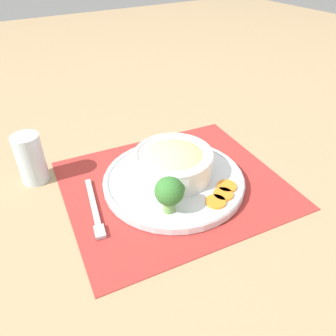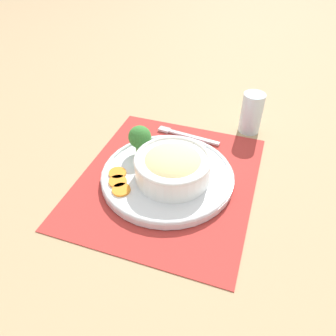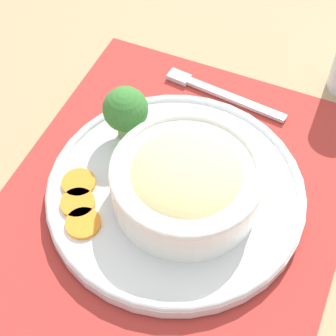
# 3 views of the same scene
# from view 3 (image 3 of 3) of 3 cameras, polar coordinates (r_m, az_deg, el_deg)

# --- Properties ---
(ground_plane) EXTENTS (4.00, 4.00, 0.00)m
(ground_plane) POSITION_cam_3_polar(r_m,az_deg,el_deg) (0.70, 0.77, -3.10)
(ground_plane) COLOR tan
(placemat) EXTENTS (0.52, 0.46, 0.00)m
(placemat) POSITION_cam_3_polar(r_m,az_deg,el_deg) (0.70, 0.77, -3.01)
(placemat) COLOR #B2332D
(placemat) RESTS_ON ground_plane
(plate) EXTENTS (0.32, 0.32, 0.02)m
(plate) POSITION_cam_3_polar(r_m,az_deg,el_deg) (0.69, 0.78, -2.40)
(plate) COLOR silver
(plate) RESTS_ON placemat
(bowl) EXTENTS (0.18, 0.18, 0.07)m
(bowl) POSITION_cam_3_polar(r_m,az_deg,el_deg) (0.65, 1.86, -1.33)
(bowl) COLOR white
(bowl) RESTS_ON plate
(broccoli_floret) EXTENTS (0.06, 0.06, 0.08)m
(broccoli_floret) POSITION_cam_3_polar(r_m,az_deg,el_deg) (0.70, -4.37, 5.85)
(broccoli_floret) COLOR #759E51
(broccoli_floret) RESTS_ON plate
(carrot_slice_near) EXTENTS (0.04, 0.04, 0.01)m
(carrot_slice_near) POSITION_cam_3_polar(r_m,az_deg,el_deg) (0.69, -9.07, -1.50)
(carrot_slice_near) COLOR orange
(carrot_slice_near) RESTS_ON plate
(carrot_slice_middle) EXTENTS (0.04, 0.04, 0.01)m
(carrot_slice_middle) POSITION_cam_3_polar(r_m,az_deg,el_deg) (0.68, -9.15, -3.54)
(carrot_slice_middle) COLOR orange
(carrot_slice_middle) RESTS_ON plate
(carrot_slice_far) EXTENTS (0.04, 0.04, 0.01)m
(carrot_slice_far) POSITION_cam_3_polar(r_m,az_deg,el_deg) (0.66, -8.62, -5.58)
(carrot_slice_far) COLOR orange
(carrot_slice_far) RESTS_ON plate
(fork) EXTENTS (0.05, 0.18, 0.01)m
(fork) POSITION_cam_3_polar(r_m,az_deg,el_deg) (0.81, 4.64, 7.84)
(fork) COLOR #B7B7BC
(fork) RESTS_ON placemat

